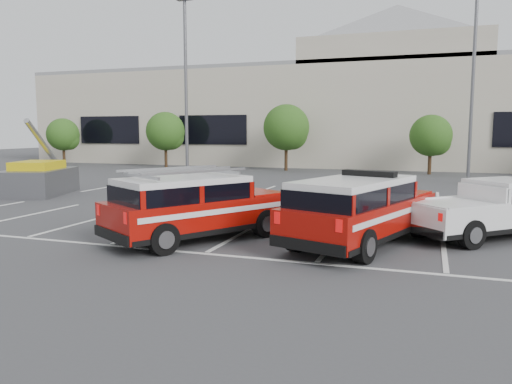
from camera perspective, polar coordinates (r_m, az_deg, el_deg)
ground at (r=14.59m, az=-1.16°, el=-4.51°), size 120.00×120.00×0.00m
stall_markings at (r=18.80m, az=3.62°, el=-1.90°), size 23.00×15.00×0.01m
convention_building at (r=45.55m, az=13.30°, el=9.09°), size 60.00×16.99×13.20m
tree_far_left at (r=46.36m, az=-21.07°, el=6.03°), size 2.77×2.77×3.99m
tree_left at (r=40.64m, az=-10.17°, el=6.70°), size 3.07×3.07×4.42m
tree_mid_left at (r=36.80m, az=3.64°, el=7.19°), size 3.37×3.37×4.85m
tree_mid_right at (r=35.45m, az=19.49°, el=5.94°), size 2.77×2.77×3.99m
light_pole_left at (r=28.61m, az=-8.01°, el=11.50°), size 0.90×0.60×10.24m
light_pole_mid at (r=29.56m, az=23.50°, el=10.85°), size 0.90×0.60×10.24m
fire_chief_suv at (r=13.03m, az=11.84°, el=-2.60°), size 3.56×5.70×1.88m
white_pickup at (r=15.18m, az=25.57°, el=-2.34°), size 4.97×4.80×1.58m
ladder_suv at (r=13.39m, az=-6.93°, el=-2.23°), size 4.19×5.20×1.94m
utility_rig at (r=24.94m, az=-23.96°, el=1.29°), size 3.62×4.67×3.47m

